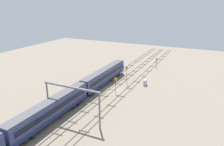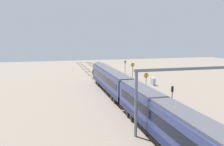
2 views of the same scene
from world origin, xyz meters
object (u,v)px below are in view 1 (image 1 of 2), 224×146
at_px(overhead_gantry, 72,97).
at_px(signal_light_trackside_approach, 157,62).
at_px(signal_light_trackside_departure, 99,98).
at_px(relay_cabinet, 145,83).
at_px(train, 53,109).
at_px(speed_sign_mid_trackside, 127,73).
at_px(speed_sign_near_foreground, 116,83).

distance_m(overhead_gantry, signal_light_trackside_approach, 46.34).
distance_m(signal_light_trackside_approach, signal_light_trackside_departure, 38.30).
distance_m(overhead_gantry, relay_cabinet, 28.89).
distance_m(signal_light_trackside_departure, relay_cabinet, 20.50).
bearing_deg(train, signal_light_trackside_departure, -35.81).
bearing_deg(signal_light_trackside_approach, speed_sign_mid_trackside, 167.56).
relative_size(train, signal_light_trackside_approach, 17.79).
xyz_separation_m(train, overhead_gantry, (1.23, -4.25, 3.24)).
distance_m(overhead_gantry, signal_light_trackside_departure, 8.65).
height_order(train, signal_light_trackside_departure, train).
distance_m(signal_light_trackside_approach, relay_cabinet, 18.55).
distance_m(train, signal_light_trackside_approach, 48.21).
bearing_deg(overhead_gantry, speed_sign_near_foreground, -6.27).
relative_size(signal_light_trackside_approach, relay_cabinet, 2.35).
distance_m(train, relay_cabinet, 31.07).
xyz_separation_m(train, signal_light_trackside_approach, (47.04, -10.59, 0.13)).
height_order(signal_light_trackside_approach, relay_cabinet, signal_light_trackside_approach).
distance_m(train, speed_sign_near_foreground, 20.12).
xyz_separation_m(overhead_gantry, signal_light_trackside_approach, (45.80, -6.34, -3.12)).
bearing_deg(train, overhead_gantry, -73.81).
relative_size(train, speed_sign_mid_trackside, 12.99).
xyz_separation_m(speed_sign_mid_trackside, signal_light_trackside_departure, (-18.30, -0.24, -1.05)).
distance_m(overhead_gantry, speed_sign_near_foreground, 18.21).
xyz_separation_m(train, signal_light_trackside_departure, (8.96, -6.46, 0.04)).
relative_size(train, relay_cabinet, 41.85).
bearing_deg(speed_sign_mid_trackside, signal_light_trackside_departure, -179.24).
xyz_separation_m(train, speed_sign_mid_trackside, (27.25, -6.22, 1.09)).
distance_m(train, speed_sign_mid_trackside, 27.98).
height_order(train, speed_sign_mid_trackside, speed_sign_mid_trackside).
distance_m(train, signal_light_trackside_departure, 11.05).
height_order(train, signal_light_trackside_approach, train).
relative_size(train, speed_sign_near_foreground, 15.99).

